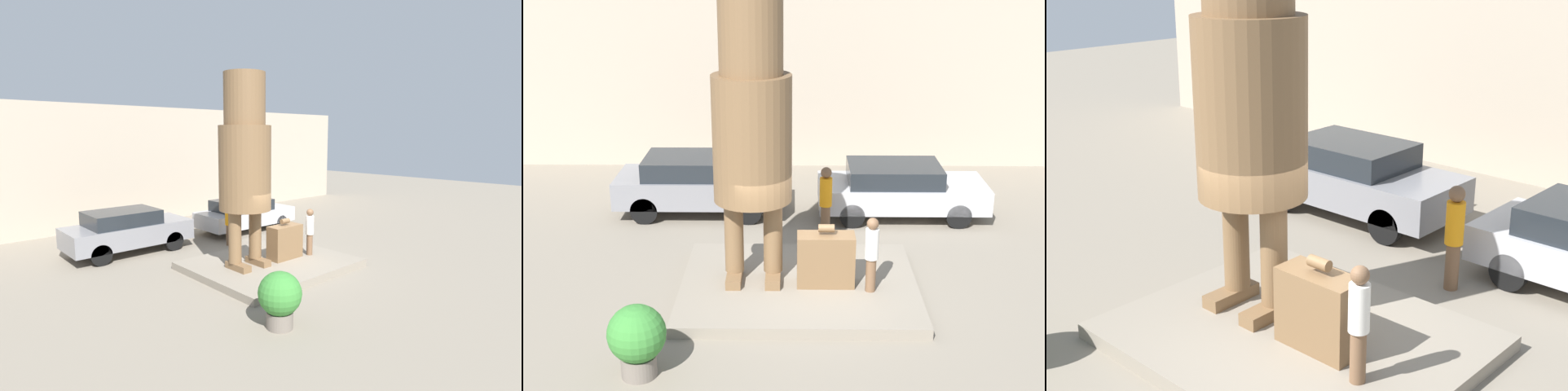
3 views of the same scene
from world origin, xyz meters
TOP-DOWN VIEW (x-y plane):
  - ground_plane at (0.00, 0.00)m, footprint 60.00×60.00m
  - pedestal at (0.00, 0.00)m, footprint 4.83×3.93m
  - building_backdrop at (0.00, 9.27)m, footprint 28.00×0.60m
  - statue_figure at (-0.93, 0.12)m, footprint 1.55×1.55m
  - giant_suitcase at (0.53, -0.12)m, footprint 1.16×0.53m
  - tourist at (1.42, -0.40)m, footprint 0.26×0.26m
  - parked_car_grey at (-2.65, 4.64)m, footprint 4.29×1.89m
  - parked_car_silver at (2.65, 4.43)m, footprint 4.32×1.88m
  - planter_pot at (-2.67, -3.12)m, footprint 0.97×0.97m
  - worker_hivis at (0.66, 2.99)m, footprint 0.30×0.30m

SIDE VIEW (x-z plane):
  - ground_plane at x=0.00m, z-range 0.00..0.00m
  - pedestal at x=0.00m, z-range 0.00..0.22m
  - planter_pot at x=-2.67m, z-range 0.07..1.34m
  - parked_car_silver at x=2.65m, z-range 0.05..1.46m
  - giant_suitcase at x=0.53m, z-range 0.12..1.43m
  - parked_car_grey at x=-2.65m, z-range 0.06..1.61m
  - worker_hivis at x=0.66m, z-range 0.08..1.85m
  - tourist at x=1.42m, z-range 0.30..1.85m
  - building_backdrop at x=0.00m, z-range 0.00..5.52m
  - statue_figure at x=-0.93m, z-range 0.71..6.45m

